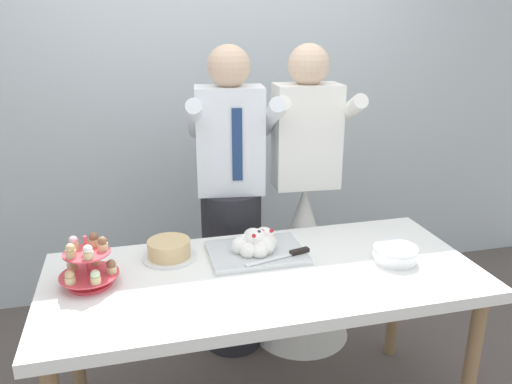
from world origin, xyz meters
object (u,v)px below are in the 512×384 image
dessert_table (264,287)px  person_groom (231,222)px  cupcake_stand (88,265)px  plate_stack (395,254)px  round_cake (169,250)px  person_bride (303,242)px  main_cake_tray (257,246)px

dessert_table → person_groom: size_ratio=1.08×
cupcake_stand → plate_stack: (1.27, -0.11, -0.05)m
dessert_table → round_cake: (-0.37, 0.22, 0.11)m
cupcake_stand → person_bride: (1.09, 0.57, -0.28)m
dessert_table → main_cake_tray: main_cake_tray is taller
dessert_table → cupcake_stand: cupcake_stand is taller
dessert_table → main_cake_tray: (0.01, 0.16, 0.12)m
dessert_table → person_groom: bearing=90.7°
plate_stack → round_cake: bearing=164.0°
plate_stack → person_groom: (-0.58, 0.68, -0.06)m
plate_stack → round_cake: round_cake is taller
round_cake → dessert_table: bearing=-31.2°
plate_stack → main_cake_tray: bearing=159.6°
cupcake_stand → main_cake_tray: 0.71m
main_cake_tray → cupcake_stand: bearing=-171.7°
main_cake_tray → round_cake: (-0.38, 0.06, -0.00)m
plate_stack → person_bride: size_ratio=0.12×
round_cake → person_bride: 0.90m
cupcake_stand → person_groom: bearing=40.0°
round_cake → plate_stack: bearing=-16.0°
cupcake_stand → main_cake_tray: size_ratio=0.53×
main_cake_tray → round_cake: main_cake_tray is taller
main_cake_tray → plate_stack: main_cake_tray is taller
plate_stack → dessert_table: bearing=175.3°
round_cake → person_groom: person_groom is taller
dessert_table → plate_stack: bearing=-4.7°
dessert_table → plate_stack: size_ratio=9.26×
dessert_table → plate_stack: 0.59m
main_cake_tray → dessert_table: bearing=-93.4°
cupcake_stand → plate_stack: 1.28m
main_cake_tray → person_groom: person_groom is taller
cupcake_stand → round_cake: 0.37m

